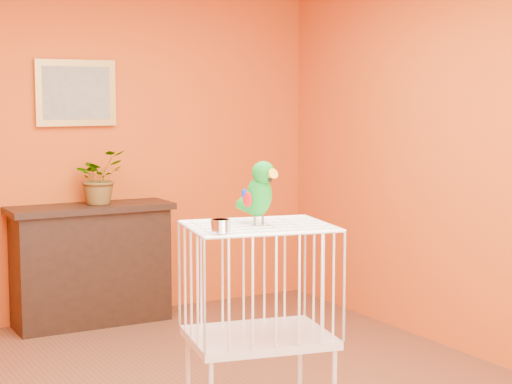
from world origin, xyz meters
TOP-DOWN VIEW (x-y plane):
  - room_shell at (0.00, 0.00)m, footprint 4.50×4.50m
  - console_cabinet at (0.03, 2.03)m, footprint 1.23×0.44m
  - potted_plant at (0.11, 2.08)m, footprint 0.50×0.52m
  - framed_picture at (0.00, 2.22)m, footprint 0.62×0.04m
  - birdcage at (0.10, -0.45)m, footprint 0.79×0.67m
  - feed_cup at (-0.19, -0.60)m, footprint 0.09×0.09m
  - parrot at (0.11, -0.43)m, footprint 0.16×0.29m

SIDE VIEW (x-z plane):
  - console_cabinet at x=0.03m, z-range 0.00..0.91m
  - birdcage at x=0.10m, z-range 0.02..1.10m
  - potted_plant at x=0.11m, z-range 0.91..1.23m
  - feed_cup at x=-0.19m, z-range 1.09..1.15m
  - parrot at x=0.11m, z-range 1.08..1.41m
  - room_shell at x=0.00m, z-range -0.67..3.83m
  - framed_picture at x=0.00m, z-range 1.50..2.00m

